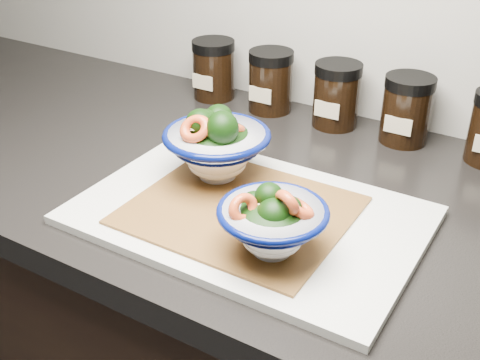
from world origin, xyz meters
The scene contains 9 objects.
countertop centered at (0.00, 1.45, 0.88)m, with size 3.50×0.60×0.04m, color black.
cutting_board centered at (0.00, 1.35, 0.91)m, with size 0.45×0.30×0.01m, color silver.
bamboo_mat centered at (-0.01, 1.34, 0.91)m, with size 0.28×0.24×0.00m, color olive.
bowl_left centered at (-0.09, 1.40, 0.97)m, with size 0.15×0.15×0.11m.
bowl_right centered at (0.07, 1.28, 0.96)m, with size 0.13×0.13×0.10m.
spice_jar_a centered at (-0.28, 1.69, 0.96)m, with size 0.08×0.08×0.11m.
spice_jar_b centered at (-0.16, 1.69, 0.96)m, with size 0.08×0.08×0.11m.
spice_jar_c centered at (-0.03, 1.69, 0.96)m, with size 0.08×0.08×0.11m.
spice_jar_d centered at (0.10, 1.69, 0.96)m, with size 0.08×0.08×0.11m.
Camera 1 is at (0.34, 0.77, 1.34)m, focal length 45.00 mm.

